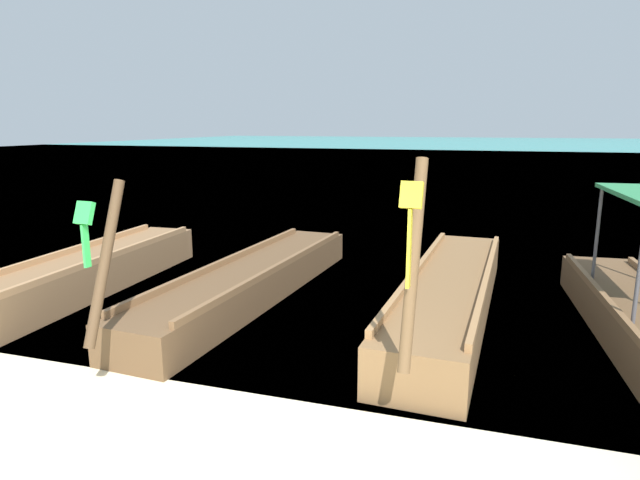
% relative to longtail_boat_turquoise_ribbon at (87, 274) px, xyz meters
% --- Properties ---
extents(ground, '(120.00, 120.00, 0.00)m').
position_rel_longtail_boat_turquoise_ribbon_xyz_m(ground, '(4.48, -3.79, -0.33)').
color(ground, beige).
extents(sea_water, '(120.00, 120.00, 0.00)m').
position_rel_longtail_boat_turquoise_ribbon_xyz_m(sea_water, '(4.48, 57.49, -0.33)').
color(sea_water, teal).
rests_on(sea_water, ground).
extents(longtail_boat_turquoise_ribbon, '(1.20, 6.11, 2.53)m').
position_rel_longtail_boat_turquoise_ribbon_xyz_m(longtail_boat_turquoise_ribbon, '(0.00, 0.00, 0.00)').
color(longtail_boat_turquoise_ribbon, olive).
rests_on(longtail_boat_turquoise_ribbon, ground).
extents(longtail_boat_green_ribbon, '(1.49, 6.93, 2.32)m').
position_rel_longtail_boat_turquoise_ribbon_xyz_m(longtail_boat_green_ribbon, '(2.90, 0.58, -0.04)').
color(longtail_boat_green_ribbon, brown).
rests_on(longtail_boat_green_ribbon, ground).
extents(longtail_boat_yellow_ribbon, '(1.44, 6.74, 2.61)m').
position_rel_longtail_boat_turquoise_ribbon_xyz_m(longtail_boat_yellow_ribbon, '(6.20, 0.71, -0.00)').
color(longtail_boat_yellow_ribbon, brown).
rests_on(longtail_boat_yellow_ribbon, ground).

